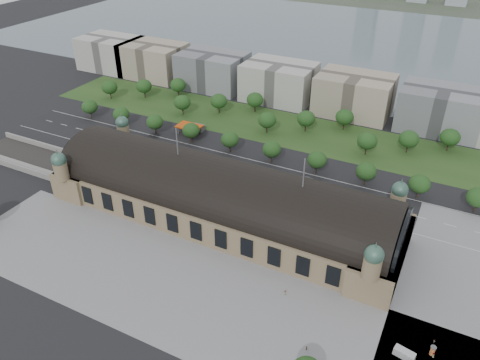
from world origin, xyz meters
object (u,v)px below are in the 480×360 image
at_px(parked_car_1, 138,161).
at_px(pedestrian_1, 307,348).
at_px(traffic_car_3, 188,150).
at_px(pedestrian_0, 285,293).
at_px(bus_east, 324,204).
at_px(parked_car_0, 121,155).
at_px(pedestrian_2, 434,341).
at_px(parked_car_2, 140,163).
at_px(traffic_car_6, 410,217).
at_px(parked_car_4, 175,172).
at_px(bus_west, 240,181).
at_px(parked_car_5, 164,170).
at_px(traffic_car_1, 143,140).
at_px(petrol_station, 194,127).
at_px(traffic_car_5, 309,179).
at_px(advertising_column, 433,351).
at_px(traffic_car_4, 250,184).
at_px(parked_car_6, 211,181).
at_px(bus_mid, 294,189).
at_px(pedestrian_5, 433,355).
at_px(van_east, 403,354).
at_px(parked_car_3, 150,160).

distance_m(parked_car_1, pedestrian_1, 136.45).
distance_m(traffic_car_3, pedestrian_0, 113.37).
bearing_deg(bus_east, parked_car_0, 88.95).
bearing_deg(pedestrian_2, pedestrian_0, 91.08).
distance_m(parked_car_2, pedestrian_2, 156.95).
distance_m(traffic_car_3, bus_east, 83.07).
height_order(traffic_car_6, pedestrian_1, pedestrian_1).
relative_size(parked_car_4, bus_west, 0.41).
bearing_deg(parked_car_5, pedestrian_2, 38.43).
bearing_deg(parked_car_5, traffic_car_1, -157.77).
bearing_deg(pedestrian_1, petrol_station, 58.87).
bearing_deg(pedestrian_2, bus_west, 58.77).
xyz_separation_m(traffic_car_5, advertising_column, (67.08, -77.71, 1.04)).
xyz_separation_m(parked_car_2, bus_west, (54.38, 6.00, 0.93)).
bearing_deg(traffic_car_4, parked_car_5, -81.29).
height_order(parked_car_6, pedestrian_0, pedestrian_0).
xyz_separation_m(traffic_car_4, bus_mid, (20.43, 3.94, 0.99)).
bearing_deg(bus_mid, bus_west, 101.59).
xyz_separation_m(traffic_car_1, parked_car_4, (35.39, -21.31, 0.02)).
relative_size(traffic_car_3, parked_car_4, 0.92).
bearing_deg(petrol_station, pedestrian_5, -34.27).
distance_m(parked_car_4, bus_east, 74.73).
bearing_deg(parked_car_5, parked_car_2, -121.65).
distance_m(traffic_car_4, pedestrian_2, 105.98).
distance_m(traffic_car_6, parked_car_0, 145.52).
distance_m(traffic_car_5, van_east, 101.59).
distance_m(petrol_station, pedestrian_0, 134.52).
height_order(traffic_car_3, traffic_car_6, traffic_car_6).
distance_m(parked_car_2, pedestrian_1, 134.10).
xyz_separation_m(petrol_station, bus_east, (90.56, -38.28, -1.37)).
bearing_deg(traffic_car_1, parked_car_4, -122.42).
distance_m(petrol_station, parked_car_5, 45.43).
distance_m(petrol_station, advertising_column, 174.01).
relative_size(parked_car_4, pedestrian_5, 2.82).
bearing_deg(traffic_car_3, parked_car_3, 149.66).
xyz_separation_m(parked_car_3, pedestrian_5, (146.44, -58.21, 0.06)).
xyz_separation_m(traffic_car_4, parked_car_0, (-72.84, -4.89, -0.02)).
bearing_deg(parked_car_1, parked_car_6, 70.46).
bearing_deg(parked_car_3, parked_car_6, 46.80).
bearing_deg(parked_car_3, traffic_car_3, 110.60).
xyz_separation_m(parked_car_3, pedestrian_0, (97.15, -54.65, 0.12)).
height_order(parked_car_2, advertising_column, advertising_column).
height_order(advertising_column, pedestrian_5, advertising_column).
distance_m(petrol_station, traffic_car_3, 23.13).
height_order(parked_car_5, pedestrian_0, pedestrian_0).
relative_size(advertising_column, pedestrian_1, 2.07).
height_order(bus_west, pedestrian_0, bus_west).
relative_size(parked_car_4, parked_car_5, 1.06).
bearing_deg(parked_car_4, bus_west, 75.54).
distance_m(parked_car_4, parked_car_6, 19.88).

